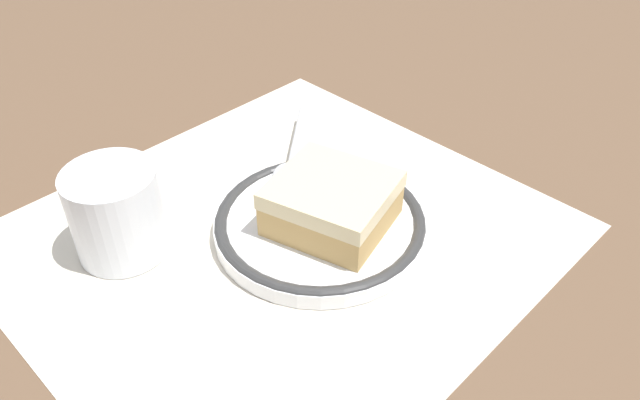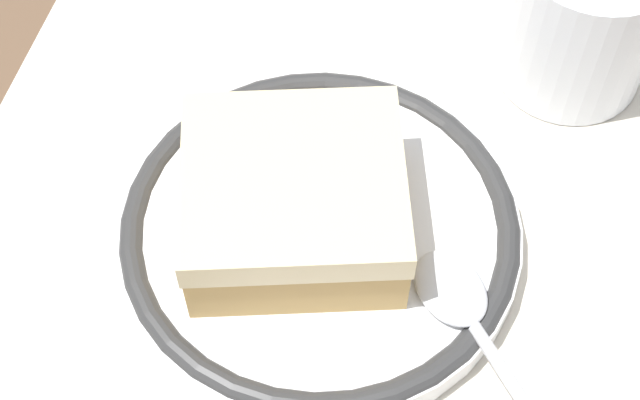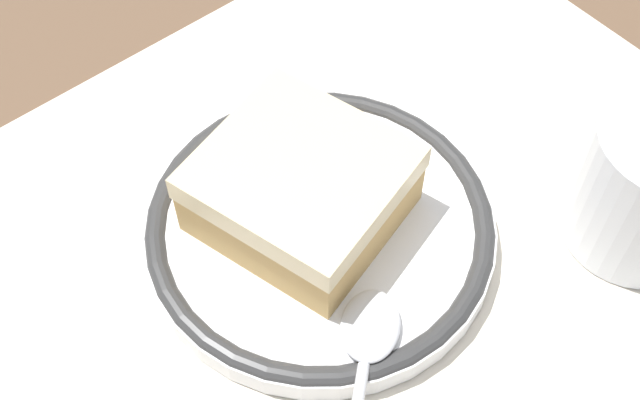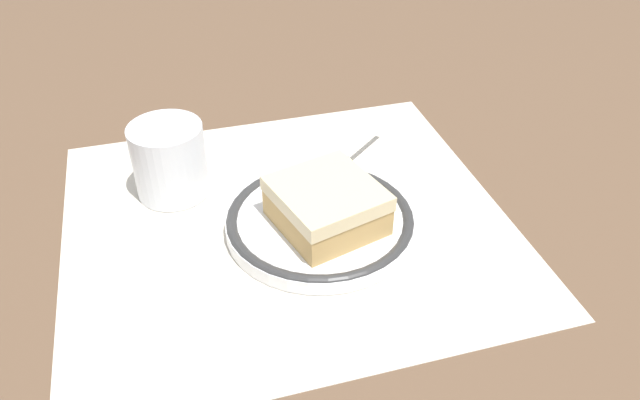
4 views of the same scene
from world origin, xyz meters
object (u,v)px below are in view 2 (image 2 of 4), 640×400
(spoon, at_px, (475,325))
(cup, at_px, (580,25))
(cake_slice, at_px, (294,200))
(plate, at_px, (320,231))

(spoon, height_order, cup, cup)
(spoon, distance_m, cup, 0.17)
(cake_slice, relative_size, cup, 1.49)
(cake_slice, bearing_deg, plate, 107.40)
(cake_slice, height_order, cup, cup)
(plate, xyz_separation_m, spoon, (0.04, 0.07, 0.01))
(cake_slice, height_order, spoon, cake_slice)
(plate, relative_size, spoon, 1.50)
(cake_slice, distance_m, spoon, 0.09)
(plate, distance_m, cake_slice, 0.03)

